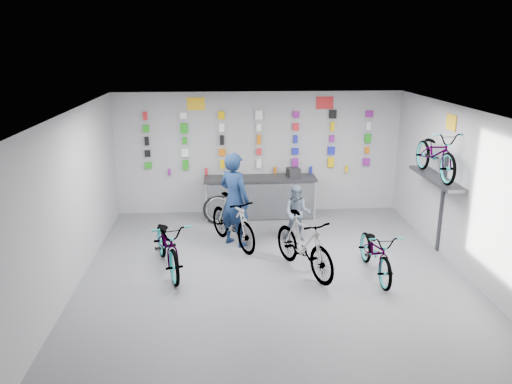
{
  "coord_description": "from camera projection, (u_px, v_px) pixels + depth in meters",
  "views": [
    {
      "loc": [
        -0.91,
        -8.02,
        4.1
      ],
      "look_at": [
        -0.25,
        1.4,
        1.28
      ],
      "focal_mm": 35.0,
      "sensor_mm": 36.0,
      "label": 1
    }
  ],
  "objects": [
    {
      "name": "register",
      "position": [
        293.0,
        172.0,
        12.04
      ],
      "size": [
        0.34,
        0.35,
        0.22
      ],
      "primitive_type": "cube",
      "rotation": [
        0.0,
        0.0,
        0.22
      ],
      "color": "black",
      "rests_on": "counter"
    },
    {
      "name": "bike_wall",
      "position": [
        436.0,
        153.0,
        9.68
      ],
      "size": [
        0.63,
        1.8,
        0.95
      ],
      "primitive_type": "imported",
      "color": "gray",
      "rests_on": "wall_bracket"
    },
    {
      "name": "bike_left",
      "position": [
        168.0,
        244.0,
        9.26
      ],
      "size": [
        1.22,
        2.1,
        1.04
      ],
      "primitive_type": "imported",
      "rotation": [
        0.0,
        0.0,
        0.28
      ],
      "color": "gray",
      "rests_on": "floor"
    },
    {
      "name": "floor",
      "position": [
        275.0,
        282.0,
        8.91
      ],
      "size": [
        8.0,
        8.0,
        0.0
      ],
      "primitive_type": "plane",
      "color": "#57575C",
      "rests_on": "ground"
    },
    {
      "name": "clerk",
      "position": [
        234.0,
        200.0,
        10.32
      ],
      "size": [
        0.86,
        0.84,
        1.99
      ],
      "primitive_type": "imported",
      "rotation": [
        0.0,
        0.0,
        2.42
      ],
      "color": "#102244",
      "rests_on": "floor"
    },
    {
      "name": "wall_bracket",
      "position": [
        437.0,
        182.0,
        9.86
      ],
      "size": [
        0.39,
        1.9,
        2.0
      ],
      "color": "#333338",
      "rests_on": "wall_right"
    },
    {
      "name": "sign_left",
      "position": [
        196.0,
        104.0,
        11.83
      ],
      "size": [
        0.42,
        0.02,
        0.3
      ],
      "primitive_type": "cube",
      "color": "yellow",
      "rests_on": "wall_back"
    },
    {
      "name": "wall_right",
      "position": [
        475.0,
        198.0,
        8.71
      ],
      "size": [
        0.0,
        8.0,
        8.0
      ],
      "primitive_type": "plane",
      "rotation": [
        1.57,
        0.0,
        -1.57
      ],
      "color": "#A9A9AB",
      "rests_on": "floor"
    },
    {
      "name": "bike_service",
      "position": [
        233.0,
        221.0,
        10.4
      ],
      "size": [
        1.29,
        1.84,
        1.09
      ],
      "primitive_type": "imported",
      "rotation": [
        0.0,
        0.0,
        0.48
      ],
      "color": "gray",
      "rests_on": "floor"
    },
    {
      "name": "wall_front",
      "position": [
        323.0,
        334.0,
        4.65
      ],
      "size": [
        7.0,
        0.0,
        7.0
      ],
      "primitive_type": "plane",
      "rotation": [
        -1.57,
        0.0,
        0.0
      ],
      "color": "#A9A9AB",
      "rests_on": "floor"
    },
    {
      "name": "sign_side",
      "position": [
        451.0,
        122.0,
        9.53
      ],
      "size": [
        0.02,
        0.4,
        0.3
      ],
      "primitive_type": "cube",
      "color": "yellow",
      "rests_on": "wall_right"
    },
    {
      "name": "ceiling",
      "position": [
        277.0,
        114.0,
        8.05
      ],
      "size": [
        8.0,
        8.0,
        0.0
      ],
      "primitive_type": "plane",
      "rotation": [
        3.14,
        0.0,
        0.0
      ],
      "color": "white",
      "rests_on": "wall_back"
    },
    {
      "name": "bike_right",
      "position": [
        376.0,
        252.0,
        9.08
      ],
      "size": [
        0.63,
        1.76,
        0.92
      ],
      "primitive_type": "imported",
      "rotation": [
        0.0,
        0.0,
        0.01
      ],
      "color": "gray",
      "rests_on": "floor"
    },
    {
      "name": "wall_back",
      "position": [
        259.0,
        153.0,
        12.3
      ],
      "size": [
        7.0,
        0.0,
        7.0
      ],
      "primitive_type": "plane",
      "rotation": [
        1.57,
        0.0,
        0.0
      ],
      "color": "#A9A9AB",
      "rests_on": "floor"
    },
    {
      "name": "sign_right",
      "position": [
        325.0,
        103.0,
        12.04
      ],
      "size": [
        0.42,
        0.02,
        0.3
      ],
      "primitive_type": "cube",
      "color": "red",
      "rests_on": "wall_back"
    },
    {
      "name": "customer",
      "position": [
        297.0,
        213.0,
        10.67
      ],
      "size": [
        0.71,
        0.62,
        1.22
      ],
      "primitive_type": "imported",
      "rotation": [
        0.0,
        0.0,
        -0.31
      ],
      "color": "slate",
      "rests_on": "floor"
    },
    {
      "name": "wall_left",
      "position": [
        66.0,
        207.0,
        8.24
      ],
      "size": [
        0.0,
        8.0,
        8.0
      ],
      "primitive_type": "plane",
      "rotation": [
        1.57,
        0.0,
        1.57
      ],
      "color": "#A9A9AB",
      "rests_on": "floor"
    },
    {
      "name": "counter",
      "position": [
        260.0,
        198.0,
        12.15
      ],
      "size": [
        2.7,
        0.66,
        1.0
      ],
      "color": "black",
      "rests_on": "floor"
    },
    {
      "name": "spare_wheel",
      "position": [
        218.0,
        209.0,
        11.77
      ],
      "size": [
        0.73,
        0.35,
        0.69
      ],
      "rotation": [
        0.0,
        0.0,
        -0.08
      ],
      "color": "black",
      "rests_on": "floor"
    },
    {
      "name": "bike_center",
      "position": [
        304.0,
        244.0,
        9.16
      ],
      "size": [
        1.25,
        1.92,
        1.12
      ],
      "primitive_type": "imported",
      "rotation": [
        0.0,
        0.0,
        0.43
      ],
      "color": "gray",
      "rests_on": "floor"
    },
    {
      "name": "merch_wall",
      "position": [
        261.0,
        142.0,
        12.15
      ],
      "size": [
        5.57,
        0.08,
        1.56
      ],
      "color": "#1F9A17",
      "rests_on": "wall_back"
    }
  ]
}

